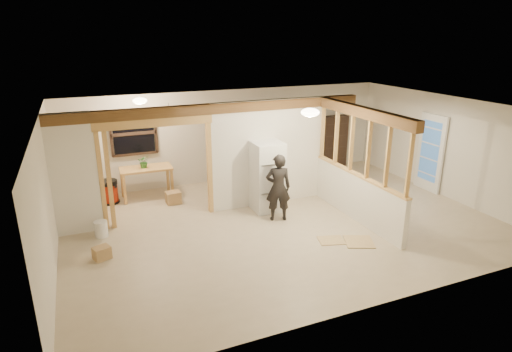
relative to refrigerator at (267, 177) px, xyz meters
name	(u,v)px	position (x,y,z in m)	size (l,w,h in m)	color
floor	(282,223)	(0.00, -0.82, -0.81)	(9.00, 6.50, 0.01)	#BEAB8D
ceiling	(285,108)	(0.00, -0.82, 1.69)	(9.00, 6.50, 0.01)	white
wall_back	(231,135)	(0.00, 2.43, 0.44)	(9.00, 0.01, 2.50)	silver
wall_front	(384,231)	(0.00, -4.07, 0.44)	(9.00, 0.01, 2.50)	silver
wall_left	(47,199)	(-4.50, -0.82, 0.44)	(0.01, 6.50, 2.50)	silver
wall_right	(446,147)	(4.50, -0.82, 0.44)	(0.01, 6.50, 2.50)	silver
partition_left_stub	(74,175)	(-4.05, 0.38, 0.44)	(0.90, 0.12, 2.50)	silver
partition_center	(268,153)	(0.20, 0.38, 0.44)	(2.80, 0.12, 2.50)	silver
doorway_frame	(158,172)	(-2.40, 0.38, 0.29)	(2.46, 0.14, 2.20)	tan
header_beam_back	(218,108)	(-1.00, 0.38, 1.57)	(7.00, 0.18, 0.22)	brown
header_beam_right	(363,112)	(1.60, -1.22, 1.57)	(0.18, 3.30, 0.22)	brown
pony_wall	(356,197)	(1.60, -1.22, -0.31)	(0.12, 3.20, 1.00)	silver
stud_partition	(360,146)	(1.60, -1.22, 0.85)	(0.14, 3.20, 1.32)	tan
window_back	(134,134)	(-2.60, 2.35, 0.74)	(1.12, 0.10, 1.10)	black
french_door	(430,153)	(4.42, -0.42, 0.19)	(0.12, 0.86, 2.00)	white
ceiling_dome_main	(310,112)	(0.30, -1.32, 1.67)	(0.36, 0.36, 0.16)	#FFEABF
ceiling_dome_util	(140,101)	(-2.50, 1.48, 1.67)	(0.32, 0.32, 0.14)	#FFEABF
hanging_bulb	(169,118)	(-2.00, 0.78, 1.37)	(0.07, 0.07, 0.07)	#FFD88C
refrigerator	(267,177)	(0.00, 0.00, 0.00)	(0.67, 0.65, 1.62)	white
woman	(278,188)	(-0.02, -0.63, -0.06)	(0.55, 0.36, 1.50)	black
work_table	(147,183)	(-2.44, 1.86, -0.41)	(1.25, 0.62, 0.79)	tan
potted_plant	(144,162)	(-2.48, 1.85, 0.14)	(0.29, 0.25, 0.32)	#30672D
shop_vac	(109,192)	(-3.35, 1.83, -0.51)	(0.45, 0.45, 0.59)	#931C08
bookshelf	(334,142)	(3.22, 2.23, -0.01)	(0.80, 0.27, 1.60)	black
bucket	(101,229)	(-3.68, 0.01, -0.64)	(0.26, 0.26, 0.33)	silver
box_util_a	(173,197)	(-1.94, 1.22, -0.66)	(0.34, 0.29, 0.29)	#AC8453
box_util_b	(97,211)	(-3.70, 1.00, -0.65)	(0.34, 0.34, 0.32)	#AC8453
box_front	(102,253)	(-3.74, -0.95, -0.69)	(0.29, 0.24, 0.24)	#AC8453
floor_panel_near	(359,242)	(0.99, -2.24, -0.80)	(0.54, 0.54, 0.02)	tan
floor_panel_far	(331,240)	(0.52, -1.97, -0.80)	(0.50, 0.40, 0.02)	tan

